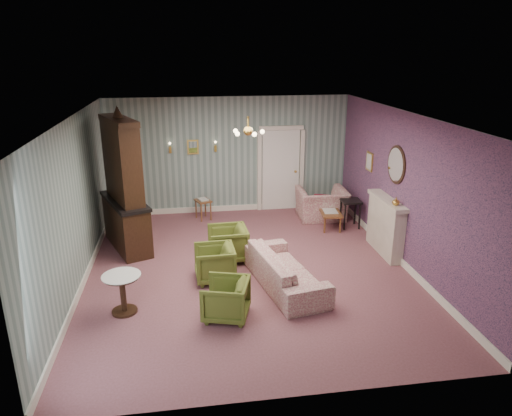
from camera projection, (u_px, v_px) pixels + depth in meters
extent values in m
plane|color=#814B54|center=(249.00, 270.00, 8.99)|extent=(7.00, 7.00, 0.00)
plane|color=white|center=(248.00, 116.00, 8.05)|extent=(7.00, 7.00, 0.00)
plane|color=slate|center=(230.00, 156.00, 11.80)|extent=(6.00, 0.00, 6.00)
plane|color=slate|center=(291.00, 291.00, 5.25)|extent=(6.00, 0.00, 6.00)
plane|color=slate|center=(75.00, 205.00, 8.10)|extent=(0.00, 7.00, 7.00)
plane|color=slate|center=(405.00, 190.00, 8.95)|extent=(0.00, 7.00, 7.00)
plane|color=#A55277|center=(404.00, 190.00, 8.94)|extent=(0.00, 7.00, 7.00)
imported|color=#545E21|center=(226.00, 297.00, 7.31)|extent=(0.80, 0.82, 0.70)
imported|color=#545E21|center=(215.00, 262.00, 8.51)|extent=(0.67, 0.72, 0.71)
imported|color=#545E21|center=(228.00, 242.00, 9.31)|extent=(0.72, 0.76, 0.75)
imported|color=#923A4D|center=(285.00, 264.00, 8.27)|extent=(1.03, 2.22, 0.84)
imported|color=#923A4D|center=(322.00, 199.00, 11.51)|extent=(1.18, 0.79, 1.01)
imported|color=gold|center=(396.00, 201.00, 8.99)|extent=(0.15, 0.15, 0.15)
cube|color=maroon|center=(322.00, 202.00, 11.37)|extent=(0.41, 0.28, 0.39)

